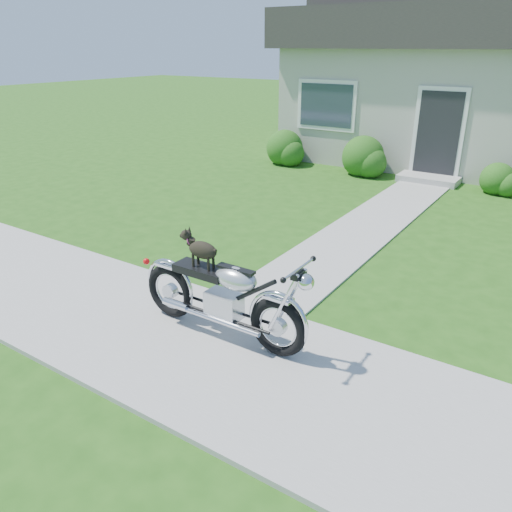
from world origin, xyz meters
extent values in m
plane|color=#235114|center=(0.00, 0.00, 0.00)|extent=(80.00, 80.00, 0.00)
cube|color=#9E9B93|center=(0.00, 0.00, 0.02)|extent=(24.00, 2.20, 0.04)
cube|color=#9E9B93|center=(-1.50, 5.00, 0.01)|extent=(1.20, 8.00, 0.03)
cube|color=black|center=(-1.50, 8.97, 1.05)|extent=(1.00, 0.06, 2.10)
cube|color=#9E9B93|center=(-1.50, 8.62, 0.08)|extent=(1.40, 0.70, 0.16)
cube|color=#2D3847|center=(-4.50, 8.97, 1.60)|extent=(1.70, 0.05, 1.30)
sphere|color=#265917|center=(-3.16, 8.50, 0.45)|extent=(1.07, 1.07, 1.07)
sphere|color=#265917|center=(0.03, 8.50, 0.32)|extent=(0.75, 0.75, 0.75)
sphere|color=#265917|center=(-5.48, 8.50, 0.43)|extent=(1.01, 1.01, 1.01)
imported|color=#245C18|center=(-3.14, 8.55, 0.36)|extent=(0.73, 0.66, 0.72)
torus|color=black|center=(-0.73, 0.28, 0.38)|extent=(0.67, 0.11, 0.67)
torus|color=black|center=(-2.23, 0.28, 0.38)|extent=(0.67, 0.11, 0.67)
cube|color=silver|center=(-1.43, 0.28, 0.42)|extent=(0.40, 0.24, 0.30)
ellipsoid|color=silver|center=(-1.26, 0.28, 0.79)|extent=(0.51, 0.29, 0.26)
cube|color=black|center=(-1.73, 0.28, 0.78)|extent=(0.65, 0.26, 0.09)
cube|color=silver|center=(-0.73, 0.28, 0.72)|extent=(0.30, 0.14, 0.03)
cube|color=silver|center=(-2.23, 0.28, 0.72)|extent=(0.30, 0.14, 0.03)
cylinder|color=silver|center=(-0.51, 0.28, 1.09)|extent=(0.03, 0.60, 0.03)
sphere|color=silver|center=(-0.43, 0.28, 0.98)|extent=(0.17, 0.17, 0.17)
cylinder|color=silver|center=(-1.43, 0.15, 0.29)|extent=(1.10, 0.06, 0.06)
ellipsoid|color=black|center=(-1.70, 0.28, 1.02)|extent=(0.37, 0.17, 0.19)
sphere|color=black|center=(-1.93, 0.28, 1.15)|extent=(0.12, 0.12, 0.12)
cylinder|color=black|center=(-1.81, 0.32, 0.90)|extent=(0.03, 0.03, 0.15)
cylinder|color=black|center=(-1.81, 0.24, 0.90)|extent=(0.03, 0.03, 0.15)
cylinder|color=black|center=(-1.59, 0.32, 0.90)|extent=(0.03, 0.03, 0.15)
cylinder|color=black|center=(-1.59, 0.24, 0.90)|extent=(0.03, 0.03, 0.15)
torus|color=#AE2E6B|center=(-1.87, 0.28, 1.10)|extent=(0.06, 0.10, 0.10)
camera|label=1|loc=(1.56, -3.59, 3.08)|focal=35.00mm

